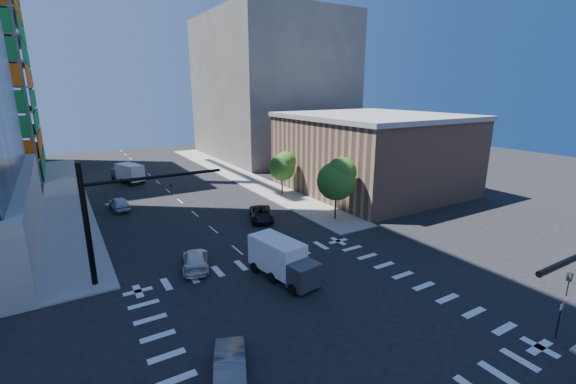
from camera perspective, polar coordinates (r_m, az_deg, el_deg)
ground at (r=25.66m, az=3.95°, el=-17.84°), size 160.00×160.00×0.00m
road_markings at (r=25.65m, az=3.95°, el=-17.83°), size 20.00×20.00×0.01m
sidewalk_ne at (r=64.25m, az=-7.41°, el=2.51°), size 5.00×60.00×0.15m
sidewalk_nw at (r=59.17m, az=-30.12°, el=-0.53°), size 5.00×60.00×0.15m
commercial_building at (r=55.18m, az=12.33°, el=5.76°), size 20.50×22.50×10.60m
bg_building_ne at (r=82.60m, az=-2.60°, el=15.13°), size 24.00×30.00×28.00m
signal_mast_nw at (r=30.33m, az=-25.03°, el=-2.52°), size 10.20×0.40×9.00m
tree_south at (r=41.31m, az=7.39°, el=2.03°), size 4.16×4.16×6.82m
tree_north at (r=51.31m, az=-0.71°, el=3.92°), size 3.54×3.52×5.78m
no_parking_sign at (r=27.75m, az=35.27°, el=-14.81°), size 0.30×0.06×2.20m
car_nb_far at (r=42.17m, az=-3.98°, el=-3.23°), size 4.04×5.54×1.40m
car_sb_near at (r=32.06m, az=-13.53°, el=-9.73°), size 3.33×5.19×1.40m
car_sb_mid at (r=49.75m, az=-23.72°, el=-1.55°), size 2.11×4.67×1.55m
car_sb_cross at (r=21.08m, az=-8.58°, el=-23.90°), size 3.08×4.64×1.45m
box_truck_near at (r=29.21m, az=-0.49°, el=-10.54°), size 3.26×5.89×2.93m
box_truck_far at (r=63.63m, az=-22.73°, el=2.45°), size 4.20×6.05×2.92m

